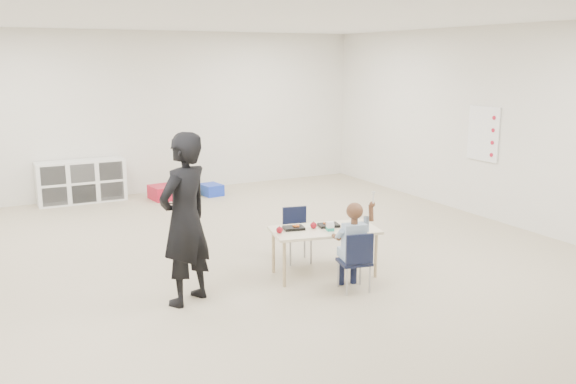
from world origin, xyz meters
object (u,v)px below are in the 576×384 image
table (324,252)px  child (355,244)px  chair_near (354,261)px  adult (185,219)px  cubby_shelf (81,181)px

table → child: 0.58m
chair_near → child: size_ratio=0.63×
adult → cubby_shelf: bearing=-117.6°
cubby_shelf → table: bearing=-69.7°
table → adult: (-1.57, -0.04, 0.57)m
table → cubby_shelf: (-1.78, 4.83, 0.08)m
child → cubby_shelf: bearing=120.5°
table → cubby_shelf: bearing=121.9°
chair_near → child: child is taller
chair_near → adult: adult is taller
table → child: size_ratio=1.25×
adult → table: bearing=151.4°
table → adult: size_ratio=0.74×
child → cubby_shelf: 5.66m
chair_near → adult: 1.77m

